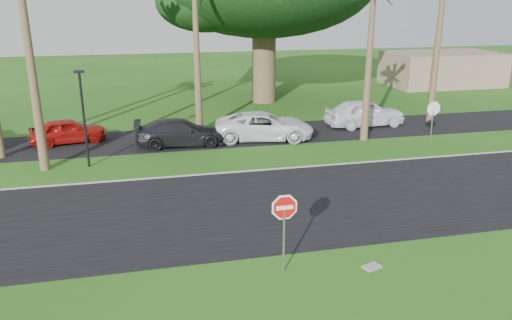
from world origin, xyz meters
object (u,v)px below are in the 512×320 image
Objects in this scene: car_red at (68,131)px; car_minivan at (264,126)px; stop_sign_near at (284,218)px; car_dark at (181,133)px; stop_sign_far at (433,114)px; car_pickup at (365,113)px.

car_red is 11.02m from car_minivan.
car_dark is at bearing 97.38° from stop_sign_near.
stop_sign_near is 0.65× the size of car_red.
car_dark is 4.77m from car_minivan.
stop_sign_far reaches higher than car_red.
car_pickup reaches higher than car_minivan.
car_pickup reaches higher than car_dark.
car_red is 0.81× the size of car_pickup.
car_red is at bearing -14.46° from stop_sign_far.
car_dark is 11.80m from car_pickup.
car_minivan is at bearing -110.31° from car_red.
stop_sign_near is 14.64m from car_minivan.
stop_sign_far is 0.65× the size of car_red.
stop_sign_near is 14.33m from car_dark.
car_minivan is at bearing 98.64° from car_pickup.
car_minivan is at bearing -86.66° from car_dark.
stop_sign_far is at bearing 43.73° from stop_sign_near.
car_minivan is at bearing 78.43° from stop_sign_near.
car_red is 6.39m from car_dark.
car_dark is at bearing -13.39° from stop_sign_far.
stop_sign_near is at bearing 143.86° from car_pickup.
stop_sign_far reaches higher than car_minivan.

